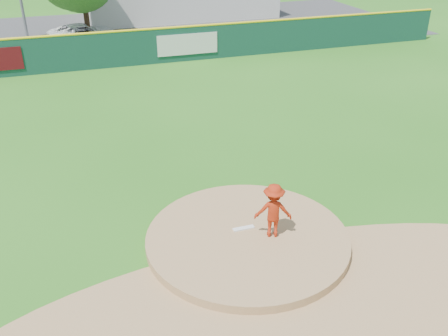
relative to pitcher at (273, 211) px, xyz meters
name	(u,v)px	position (x,y,z in m)	size (l,w,h in m)	color
ground	(247,242)	(-0.64, 0.20, -1.02)	(120.00, 120.00, 0.00)	#286B19
pitchers_mound	(247,242)	(-0.64, 0.20, -1.02)	(5.50, 5.50, 0.50)	#9E774C
pitching_rubber	(244,228)	(-0.64, 0.50, -0.75)	(0.60, 0.15, 0.04)	white
infield_dirt_arc	(295,319)	(-0.64, -2.80, -1.02)	(15.40, 15.40, 0.01)	#9E774C
parking_lot	(115,32)	(-0.64, 27.20, -1.01)	(44.00, 16.00, 0.02)	#38383A
pitcher	(273,211)	(0.00, 0.00, 0.00)	(1.00, 0.57, 1.54)	#A7250E
van	(84,33)	(-2.99, 24.61, -0.37)	(2.10, 4.55, 1.27)	white
fence_banners	(92,52)	(-2.98, 18.12, -0.02)	(14.47, 0.04, 1.20)	#530B11
outfield_fence	(134,47)	(-0.64, 18.20, 0.07)	(40.00, 0.14, 2.07)	#123C31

